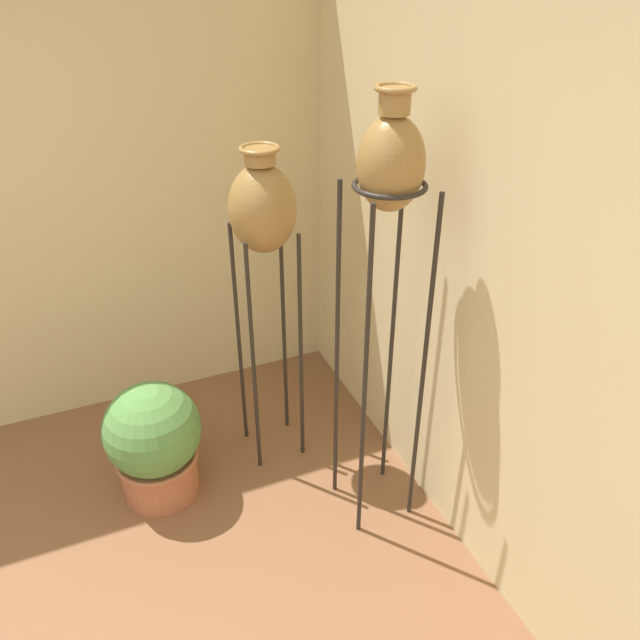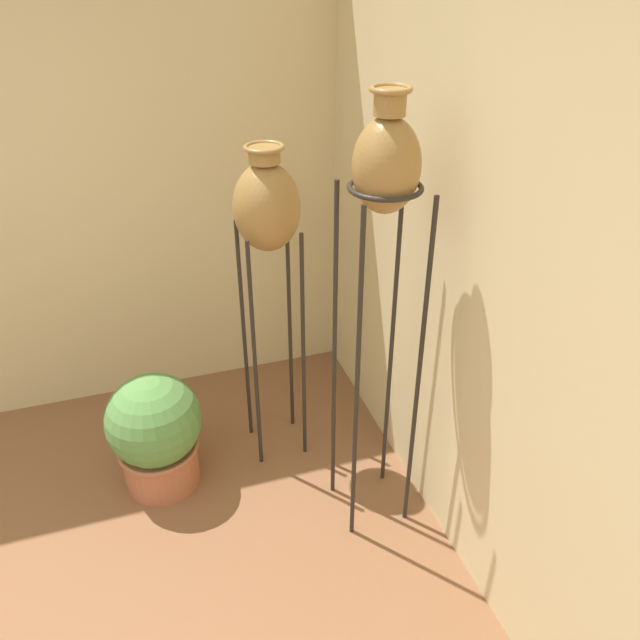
# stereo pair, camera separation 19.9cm
# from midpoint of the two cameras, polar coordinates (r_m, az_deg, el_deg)

# --- Properties ---
(wall_right) EXTENTS (0.06, 8.37, 2.70)m
(wall_right) POSITION_cam_midpoint_polar(r_m,az_deg,el_deg) (1.96, 23.09, -2.54)
(wall_right) COLOR beige
(wall_right) RESTS_ON ground_plane
(vase_stand_tall) EXTENTS (0.29, 0.29, 1.96)m
(vase_stand_tall) POSITION_cam_midpoint_polar(r_m,az_deg,el_deg) (2.31, 3.89, 12.18)
(vase_stand_tall) COLOR #28231E
(vase_stand_tall) RESTS_ON ground_plane
(vase_stand_medium) EXTENTS (0.30, 0.30, 1.64)m
(vase_stand_medium) POSITION_cam_midpoint_polar(r_m,az_deg,el_deg) (2.80, -7.32, 9.46)
(vase_stand_medium) COLOR #28231E
(vase_stand_medium) RESTS_ON ground_plane
(potted_plant) EXTENTS (0.46, 0.46, 0.63)m
(potted_plant) POSITION_cam_midpoint_polar(r_m,az_deg,el_deg) (3.16, -16.72, -10.57)
(potted_plant) COLOR #B26647
(potted_plant) RESTS_ON ground_plane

